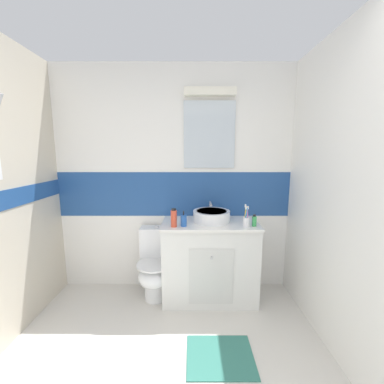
% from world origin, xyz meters
% --- Properties ---
extents(ground_plane, '(3.20, 3.48, 0.04)m').
position_xyz_m(ground_plane, '(0.00, 1.20, -0.02)').
color(ground_plane, beige).
extents(wall_back_tiled, '(3.20, 0.20, 2.50)m').
position_xyz_m(wall_back_tiled, '(0.01, 2.45, 1.26)').
color(wall_back_tiled, white).
rests_on(wall_back_tiled, ground_plane).
extents(wall_right_plain, '(0.10, 3.48, 2.50)m').
position_xyz_m(wall_right_plain, '(1.35, 1.20, 1.25)').
color(wall_right_plain, white).
rests_on(wall_right_plain, ground_plane).
extents(vanity_cabinet, '(0.99, 0.52, 0.85)m').
position_xyz_m(vanity_cabinet, '(0.39, 2.15, 0.43)').
color(vanity_cabinet, silver).
rests_on(vanity_cabinet, ground_plane).
extents(sink_basin, '(0.39, 0.43, 0.17)m').
position_xyz_m(sink_basin, '(0.41, 2.19, 0.91)').
color(sink_basin, white).
rests_on(sink_basin, vanity_cabinet).
extents(toilet, '(0.37, 0.50, 0.76)m').
position_xyz_m(toilet, '(-0.19, 2.15, 0.36)').
color(toilet, white).
rests_on(toilet, ground_plane).
extents(toothbrush_cup, '(0.06, 0.06, 0.22)m').
position_xyz_m(toothbrush_cup, '(0.73, 1.98, 0.91)').
color(toothbrush_cup, white).
rests_on(toothbrush_cup, vanity_cabinet).
extents(soap_dispenser, '(0.06, 0.06, 0.15)m').
position_xyz_m(soap_dispenser, '(0.12, 2.01, 0.91)').
color(soap_dispenser, '#2659B2').
rests_on(soap_dispenser, vanity_cabinet).
extents(shampoo_bottle_tall, '(0.06, 0.06, 0.18)m').
position_xyz_m(shampoo_bottle_tall, '(0.03, 1.99, 0.94)').
color(shampoo_bottle_tall, '#D84C33').
rests_on(shampoo_bottle_tall, vanity_cabinet).
extents(perfume_flask_small, '(0.04, 0.03, 0.12)m').
position_xyz_m(perfume_flask_small, '(0.81, 2.00, 0.91)').
color(perfume_flask_small, green).
rests_on(perfume_flask_small, vanity_cabinet).
extents(bath_mat, '(0.52, 0.42, 0.01)m').
position_xyz_m(bath_mat, '(0.42, 1.36, 0.01)').
color(bath_mat, '#337266').
rests_on(bath_mat, ground_plane).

